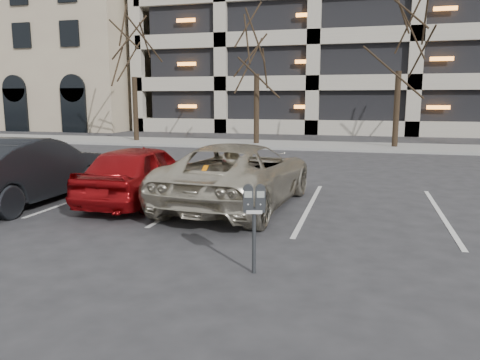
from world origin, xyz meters
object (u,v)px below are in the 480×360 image
Objects in this scene: tree_c at (402,22)px; car_dark at (27,170)px; tree_b at (257,29)px; tree_a at (133,36)px; suv_silver at (239,174)px; car_red at (141,173)px; parking_meter at (254,207)px.

car_dark is (-9.10, -14.99, -5.24)m from tree_c.
tree_b is 1.74× the size of car_dark.
tree_a is 1.49× the size of suv_silver.
tree_c is at bearing -101.92° from suv_silver.
suv_silver is at bearing -78.69° from tree_b.
car_red is (7.45, -14.21, -5.14)m from tree_a.
tree_a is 14.00m from tree_c.
suv_silver is 1.32× the size of car_red.
suv_silver is at bearing 92.89° from parking_meter.
suv_silver is at bearing -175.08° from car_red.
tree_c is at bearing 0.00° from tree_b.
car_red is 0.87× the size of car_dark.
tree_b reaches higher than parking_meter.
suv_silver reaches higher than car_red.
tree_b is at bearing 0.00° from tree_a.
tree_b is 7.00m from tree_c.
car_red is at bearing 118.60° from parking_meter.
tree_b is 16.00m from car_dark.
tree_c is 1.76× the size of car_dark.
parking_meter is at bearing 112.77° from suv_silver.
tree_b is 15.16m from car_red.
tree_a is 1.70× the size of car_dark.
car_dark is at bearing 138.73° from parking_meter.
suv_silver is (9.79, -13.98, -5.11)m from tree_a.
tree_c is at bearing -120.83° from car_dark.
tree_a is 0.97× the size of tree_c.
tree_a reaches higher than car_dark.
suv_silver reaches higher than parking_meter.
tree_a is 7.00m from tree_b.
car_red is (-6.55, -14.21, -5.32)m from tree_c.
tree_c reaches higher than car_red.
tree_b reaches higher than car_red.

